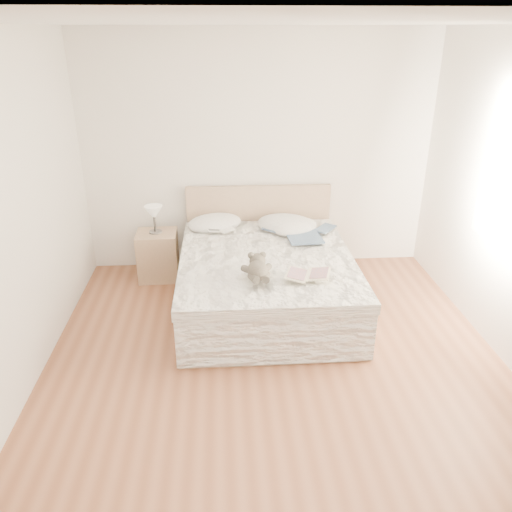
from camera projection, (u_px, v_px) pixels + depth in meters
name	position (u px, v px, depth m)	size (l,w,h in m)	color
floor	(277.00, 373.00, 4.23)	(4.00, 4.50, 0.00)	brown
ceiling	(285.00, 22.00, 3.11)	(4.00, 4.50, 0.00)	white
wall_back	(258.00, 155.00, 5.71)	(4.00, 0.02, 2.70)	white
wall_front	(359.00, 468.00, 1.63)	(4.00, 0.02, 2.70)	white
wall_left	(1.00, 231.00, 3.54)	(0.02, 4.50, 2.70)	white
bed	(265.00, 278.00, 5.18)	(1.72, 2.14, 1.00)	tan
nightstand	(158.00, 255.00, 5.76)	(0.45, 0.40, 0.56)	#9D8061
table_lamp	(154.00, 214.00, 5.56)	(0.22, 0.22, 0.32)	#4D4743
pillow_left	(215.00, 223.00, 5.70)	(0.63, 0.44, 0.19)	white
pillow_middle	(286.00, 224.00, 5.66)	(0.68, 0.47, 0.20)	white
pillow_right	(295.00, 227.00, 5.59)	(0.56, 0.39, 0.17)	white
blouse	(303.00, 235.00, 5.40)	(0.56, 0.60, 0.02)	#384E6C
photo_book	(219.00, 229.00, 5.55)	(0.31, 0.22, 0.02)	white
childrens_book	(308.00, 275.00, 4.52)	(0.41, 0.28, 0.03)	#F3E7C2
teddy_bear	(258.00, 277.00, 4.43)	(0.24, 0.35, 0.18)	#575044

